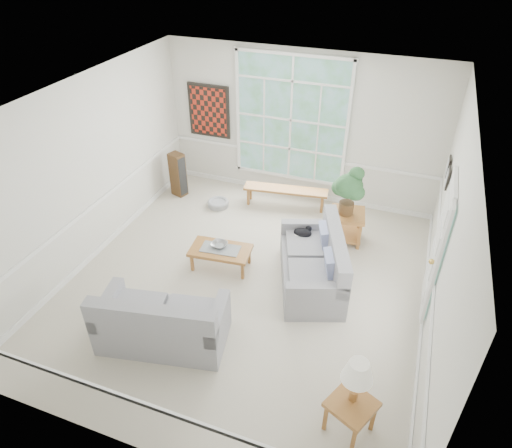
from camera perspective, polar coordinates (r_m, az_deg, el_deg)
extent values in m
cube|color=#B7AF9C|center=(7.47, -1.26, -7.35)|extent=(5.50, 6.00, 0.01)
cube|color=white|center=(5.91, -1.64, 14.92)|extent=(5.50, 6.00, 0.02)
cube|color=silver|center=(9.11, 5.66, 11.89)|extent=(5.50, 0.02, 3.00)
cube|color=silver|center=(4.59, -15.88, -16.54)|extent=(5.50, 0.02, 3.00)
cube|color=silver|center=(7.88, -20.48, 6.01)|extent=(0.02, 6.00, 3.00)
cube|color=silver|center=(6.26, 22.72, -2.35)|extent=(0.02, 6.00, 3.00)
cube|color=white|center=(9.07, 4.39, 12.86)|extent=(2.30, 0.08, 2.40)
cube|color=white|center=(7.00, 21.70, -2.46)|extent=(0.08, 0.90, 2.10)
cube|color=white|center=(6.43, 21.68, -4.93)|extent=(0.08, 0.26, 1.90)
cube|color=#5F1A10|center=(9.67, -5.91, 13.86)|extent=(0.90, 0.06, 1.10)
cube|color=black|center=(7.74, 22.80, 5.35)|extent=(0.04, 0.26, 0.32)
cube|color=black|center=(8.10, 22.86, 6.62)|extent=(0.04, 0.26, 0.32)
cube|color=gray|center=(7.22, 6.99, -4.44)|extent=(1.44, 1.95, 0.95)
cube|color=gray|center=(6.43, -11.68, -11.06)|extent=(1.86, 1.21, 0.93)
cube|color=#925C2A|center=(7.68, -4.41, -4.23)|extent=(1.05, 0.65, 0.37)
imported|color=gray|center=(7.61, -4.62, -2.54)|extent=(0.34, 0.34, 0.08)
cube|color=#925C2A|center=(9.27, 3.70, 3.36)|extent=(1.71, 0.57, 0.39)
cube|color=#925C2A|center=(8.36, 11.23, -0.32)|extent=(0.68, 0.68, 0.59)
cube|color=#925C2A|center=(5.72, 11.62, -22.45)|extent=(0.64, 0.64, 0.49)
cylinder|color=gray|center=(9.33, -4.75, 2.59)|extent=(0.53, 0.53, 0.13)
cube|color=#422B15|center=(9.66, -9.73, 6.13)|extent=(0.35, 0.31, 0.94)
ellipsoid|color=black|center=(7.65, 5.85, -1.05)|extent=(0.37, 0.36, 0.14)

